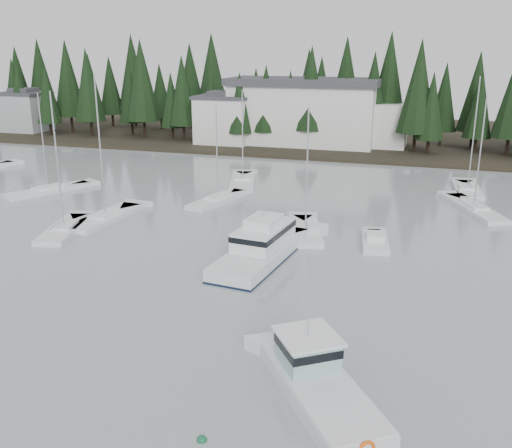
# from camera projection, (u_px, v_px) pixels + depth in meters

# --- Properties ---
(far_shore_land) EXTENTS (240.00, 54.00, 1.00)m
(far_shore_land) POSITION_uv_depth(u_px,v_px,m) (345.00, 135.00, 109.87)
(far_shore_land) COLOR black
(far_shore_land) RESTS_ON ground
(conifer_treeline) EXTENTS (200.00, 22.00, 20.00)m
(conifer_treeline) POSITION_uv_depth(u_px,v_px,m) (335.00, 144.00, 99.85)
(conifer_treeline) COLOR black
(conifer_treeline) RESTS_ON ground
(house_west) EXTENTS (9.54, 7.42, 8.75)m
(house_west) POSITION_uv_depth(u_px,v_px,m) (225.00, 118.00, 97.13)
(house_west) COLOR silver
(house_west) RESTS_ON ground
(house_far_west) EXTENTS (8.48, 7.42, 8.25)m
(house_far_west) POSITION_uv_depth(u_px,v_px,m) (25.00, 111.00, 110.84)
(house_far_west) COLOR #999EA0
(house_far_west) RESTS_ON ground
(harbor_inn) EXTENTS (29.50, 11.50, 10.90)m
(harbor_inn) POSITION_uv_depth(u_px,v_px,m) (315.00, 113.00, 95.61)
(harbor_inn) COLOR silver
(harbor_inn) RESTS_ON ground
(cabin_cruiser_center) EXTENTS (5.26, 12.76, 5.33)m
(cabin_cruiser_center) POSITION_uv_depth(u_px,v_px,m) (262.00, 250.00, 46.12)
(cabin_cruiser_center) COLOR silver
(cabin_cruiser_center) RESTS_ON ground
(lobster_boat_teal) EXTENTS (7.84, 9.30, 5.07)m
(lobster_boat_teal) POSITION_uv_depth(u_px,v_px,m) (318.00, 384.00, 28.15)
(lobster_boat_teal) COLOR silver
(lobster_boat_teal) RESTS_ON ground
(sailboat_0) EXTENTS (4.50, 9.34, 11.07)m
(sailboat_0) POSITION_uv_depth(u_px,v_px,m) (218.00, 201.00, 63.15)
(sailboat_0) COLOR silver
(sailboat_0) RESTS_ON ground
(sailboat_1) EXTENTS (6.51, 10.96, 12.16)m
(sailboat_1) POSITION_uv_depth(u_px,v_px,m) (473.00, 210.00, 59.87)
(sailboat_1) COLOR silver
(sailboat_1) RESTS_ON ground
(sailboat_2) EXTENTS (6.76, 10.19, 12.06)m
(sailboat_2) POSITION_uv_depth(u_px,v_px,m) (49.00, 192.00, 67.25)
(sailboat_2) COLOR silver
(sailboat_2) RESTS_ON ground
(sailboat_3) EXTENTS (5.12, 9.10, 12.00)m
(sailboat_3) POSITION_uv_depth(u_px,v_px,m) (243.00, 182.00, 72.25)
(sailboat_3) COLOR silver
(sailboat_3) RESTS_ON ground
(sailboat_5) EXTENTS (3.39, 8.78, 13.85)m
(sailboat_5) POSITION_uv_depth(u_px,v_px,m) (467.00, 191.00, 67.51)
(sailboat_5) COLOR silver
(sailboat_5) RESTS_ON ground
(sailboat_7) EXTENTS (3.57, 9.92, 14.53)m
(sailboat_7) POSITION_uv_depth(u_px,v_px,m) (106.00, 219.00, 56.70)
(sailboat_7) COLOR silver
(sailboat_7) RESTS_ON ground
(sailboat_8) EXTENTS (4.99, 9.12, 12.12)m
(sailboat_8) POSITION_uv_depth(u_px,v_px,m) (305.00, 232.00, 52.65)
(sailboat_8) COLOR silver
(sailboat_8) RESTS_ON ground
(sailboat_12) EXTENTS (4.75, 9.05, 13.38)m
(sailboat_12) POSITION_uv_depth(u_px,v_px,m) (65.00, 231.00, 53.09)
(sailboat_12) COLOR silver
(sailboat_12) RESTS_ON ground
(runabout_1) EXTENTS (3.03, 6.06, 1.42)m
(runabout_1) POSITION_uv_depth(u_px,v_px,m) (375.00, 243.00, 49.69)
(runabout_1) COLOR silver
(runabout_1) RESTS_ON ground
(mooring_buoy_green) EXTENTS (0.47, 0.47, 0.47)m
(mooring_buoy_green) POSITION_uv_depth(u_px,v_px,m) (202.00, 440.00, 25.06)
(mooring_buoy_green) COLOR #145933
(mooring_buoy_green) RESTS_ON ground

